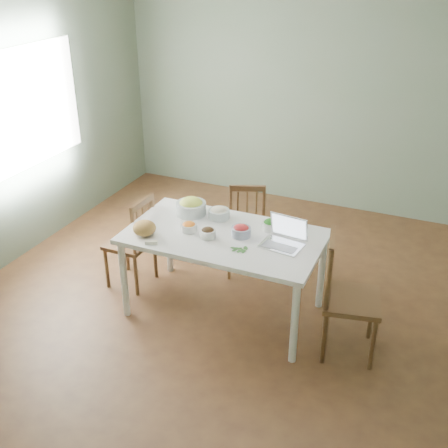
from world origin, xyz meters
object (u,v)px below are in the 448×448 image
at_px(chair_far, 247,233).
at_px(dining_table, 224,274).
at_px(chair_right, 352,297).
at_px(bowl_squash, 191,206).
at_px(laptop, 282,234).
at_px(chair_left, 129,241).
at_px(bread_boule, 144,228).

bearing_deg(chair_far, dining_table, -106.00).
xyz_separation_m(chair_right, bowl_squash, (-1.57, 0.34, 0.34)).
bearing_deg(chair_far, laptop, -72.33).
bearing_deg(laptop, chair_far, 136.08).
relative_size(chair_far, chair_left, 0.95).
xyz_separation_m(chair_far, chair_right, (1.20, -0.81, 0.08)).
distance_m(chair_far, bowl_squash, 0.73).
xyz_separation_m(dining_table, chair_right, (1.14, -0.10, 0.13)).
relative_size(bowl_squash, laptop, 0.82).
height_order(bowl_squash, laptop, laptop).
xyz_separation_m(bread_boule, laptop, (1.12, 0.27, 0.05)).
relative_size(dining_table, chair_right, 1.61).
xyz_separation_m(chair_far, bowl_squash, (-0.36, -0.47, 0.42)).
bearing_deg(chair_right, chair_far, 44.42).
distance_m(chair_far, chair_left, 1.14).
xyz_separation_m(bread_boule, bowl_squash, (0.18, 0.52, 0.01)).
bearing_deg(chair_right, bowl_squash, 66.02).
height_order(dining_table, bowl_squash, bowl_squash).
distance_m(dining_table, chair_left, 1.02).
xyz_separation_m(chair_far, bread_boule, (-0.55, -0.98, 0.41)).
bearing_deg(dining_table, bowl_squash, 150.66).
bearing_deg(chair_far, bowl_squash, -149.29).
relative_size(chair_right, bread_boule, 5.27).
height_order(bread_boule, bowl_squash, bowl_squash).
relative_size(chair_left, chair_right, 0.89).
bearing_deg(bread_boule, chair_left, 139.24).
relative_size(chair_far, bread_boule, 4.44).
distance_m(chair_left, bowl_squash, 0.73).
height_order(chair_left, chair_right, chair_right).
height_order(bread_boule, laptop, laptop).
bearing_deg(chair_left, chair_right, 86.33).
bearing_deg(bread_boule, chair_far, 60.85).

